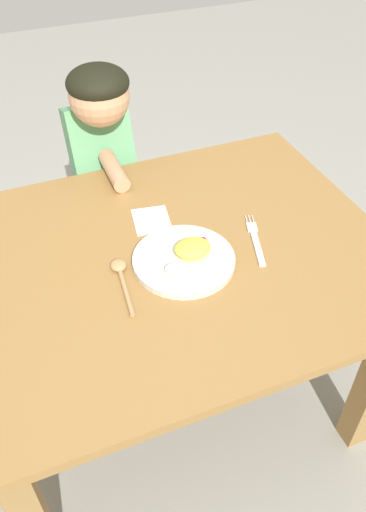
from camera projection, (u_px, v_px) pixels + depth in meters
ground_plane at (172, 394)px, 1.87m from camera, size 8.00×8.00×0.00m
dining_table at (169, 285)px, 1.48m from camera, size 1.22×0.95×0.69m
plate at (185, 258)px, 1.37m from camera, size 0.27×0.27×0.05m
fork at (256, 240)px, 1.44m from camera, size 0.08×0.21×0.01m
spoon at (121, 275)px, 1.33m from camera, size 0.05×0.21×0.02m
person at (105, 179)px, 1.86m from camera, size 0.21×0.38×1.02m
napkin at (152, 220)px, 1.51m from camera, size 0.12×0.14×0.00m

